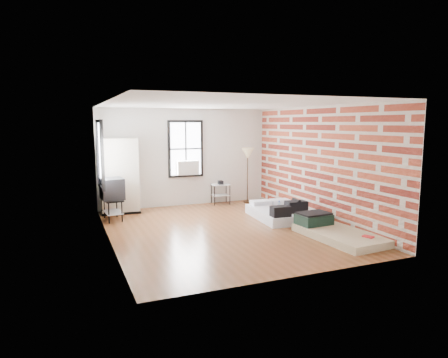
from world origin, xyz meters
name	(u,v)px	position (x,y,z in m)	size (l,w,h in m)	color
ground	(225,230)	(0.00, 0.00, 0.00)	(6.00, 6.00, 0.00)	brown
room_shell	(228,152)	(0.23, 0.36, 1.74)	(5.02, 6.02, 2.80)	silver
mattress_main	(282,212)	(1.74, 0.45, 0.15)	(1.43, 1.85, 0.57)	white
mattress_bare	(333,231)	(1.91, -1.40, 0.13)	(1.17, 2.03, 0.42)	tan
wardrobe	(120,176)	(-1.93, 2.65, 0.99)	(1.04, 0.63, 1.99)	black
side_table	(221,188)	(0.99, 2.72, 0.48)	(0.57, 0.47, 0.70)	black
floor_lamp	(248,156)	(1.84, 2.65, 1.41)	(0.35, 0.35, 1.64)	black
tv_stand	(112,190)	(-2.21, 1.88, 0.75)	(0.56, 0.77, 1.05)	black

